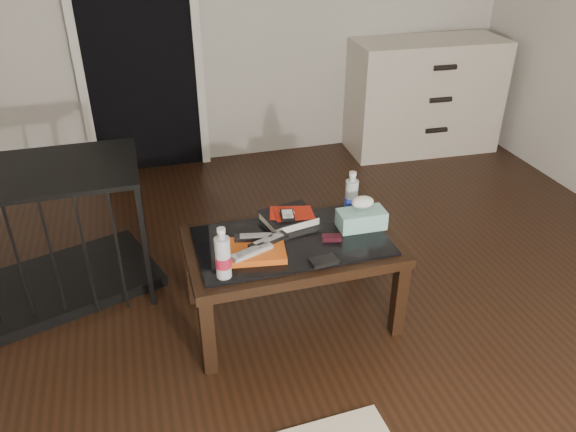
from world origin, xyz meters
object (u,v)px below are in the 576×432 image
pet_crate (62,251)px  water_bottle_left (223,253)px  coffee_table (292,251)px  tissue_box (361,219)px  dresser (424,96)px  water_bottle_right (352,194)px  textbook (289,217)px

pet_crate → water_bottle_left: pet_crate is taller
coffee_table → water_bottle_left: (-0.36, -0.20, 0.18)m
tissue_box → coffee_table: bearing=-175.8°
dresser → coffee_table: bearing=-129.6°
pet_crate → water_bottle_right: size_ratio=4.38×
water_bottle_left → water_bottle_right: bearing=25.8°
coffee_table → dresser: bearing=47.5°
water_bottle_left → tissue_box: size_ratio=1.03×
coffee_table → water_bottle_right: bearing=22.8°
water_bottle_right → pet_crate: bearing=163.7°
dresser → pet_crate: bearing=-153.1°
coffee_table → textbook: (0.04, 0.17, 0.09)m
textbook → water_bottle_left: size_ratio=1.05×
pet_crate → water_bottle_left: size_ratio=4.38×
dresser → water_bottle_left: (-2.02, -2.01, 0.13)m
dresser → tissue_box: dresser is taller
pet_crate → water_bottle_left: bearing=-64.5°
coffee_table → textbook: 0.19m
pet_crate → textbook: bearing=-38.0°
textbook → water_bottle_right: water_bottle_right is taller
coffee_table → tissue_box: tissue_box is taller
dresser → water_bottle_left: dresser is taller
dresser → textbook: dresser is taller
dresser → textbook: bearing=-131.8°
dresser → water_bottle_right: (-1.30, -1.66, 0.13)m
water_bottle_right → dresser: bearing=51.9°
dresser → water_bottle_left: size_ratio=5.14×
coffee_table → dresser: dresser is taller
water_bottle_right → tissue_box: water_bottle_right is taller
pet_crate → water_bottle_right: pet_crate is taller
coffee_table → dresser: (1.66, 1.81, 0.05)m
pet_crate → textbook: 1.24m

